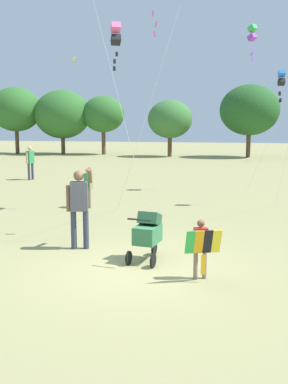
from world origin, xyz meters
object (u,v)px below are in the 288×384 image
at_px(kite_orange_delta, 116,35).
at_px(kite_green_novelty, 253,34).
at_px(person_adult_flyer, 79,202).
at_px(stroller, 148,232).
at_px(person_couple_left, 88,184).
at_px(child_with_butterfly_kite, 201,244).
at_px(person_red_shirt, 30,160).
at_px(kite_blue_high, 282,79).

xyz_separation_m(kite_orange_delta, kite_green_novelty, (4.23, 5.24, 0.84)).
height_order(person_adult_flyer, stroller, person_adult_flyer).
bearing_deg(stroller, person_couple_left, 120.84).
distance_m(child_with_butterfly_kite, person_red_shirt, 15.98).
xyz_separation_m(stroller, person_couple_left, (-3.15, 5.27, 0.19)).
height_order(kite_orange_delta, person_couple_left, kite_orange_delta).
distance_m(stroller, kite_blue_high, 8.42).
xyz_separation_m(stroller, kite_green_novelty, (2.15, 10.36, 5.76)).
bearing_deg(kite_green_novelty, stroller, -101.70).
relative_size(stroller, person_red_shirt, 0.66).
distance_m(stroller, person_couple_left, 6.14).
bearing_deg(kite_orange_delta, stroller, -67.87).
distance_m(kite_orange_delta, person_couple_left, 4.86).
bearing_deg(person_adult_flyer, person_couple_left, 107.23).
distance_m(person_red_shirt, person_couple_left, 8.47).
xyz_separation_m(person_adult_flyer, kite_green_novelty, (3.82, 9.83, 5.30)).
distance_m(person_adult_flyer, kite_blue_high, 8.59).
relative_size(child_with_butterfly_kite, person_adult_flyer, 0.59).
bearing_deg(kite_blue_high, kite_green_novelty, 105.11).
relative_size(person_adult_flyer, person_couple_left, 1.38).
xyz_separation_m(child_with_butterfly_kite, kite_blue_high, (1.91, 7.83, 3.59)).
height_order(kite_blue_high, person_red_shirt, kite_blue_high).
distance_m(stroller, kite_orange_delta, 7.40).
distance_m(child_with_butterfly_kite, kite_green_novelty, 12.66).
relative_size(kite_green_novelty, person_couple_left, 5.02).
height_order(kite_green_novelty, person_red_shirt, kite_green_novelty).
height_order(child_with_butterfly_kite, kite_orange_delta, kite_orange_delta).
bearing_deg(stroller, kite_green_novelty, 78.30).
distance_m(kite_orange_delta, kite_green_novelty, 6.79).
xyz_separation_m(kite_blue_high, person_red_shirt, (-11.59, 4.87, -3.25)).
bearing_deg(person_red_shirt, kite_orange_delta, -46.13).
bearing_deg(person_adult_flyer, kite_blue_high, 53.51).
bearing_deg(person_red_shirt, kite_blue_high, -22.81).
relative_size(child_with_butterfly_kite, person_red_shirt, 0.65).
distance_m(kite_green_novelty, kite_blue_high, 4.13).
xyz_separation_m(person_adult_flyer, stroller, (1.68, -0.53, -0.47)).
height_order(person_red_shirt, person_couple_left, person_red_shirt).
distance_m(stroller, kite_green_novelty, 12.05).
bearing_deg(kite_orange_delta, kite_green_novelty, 51.10).
height_order(child_with_butterfly_kite, kite_green_novelty, kite_green_novelty).
distance_m(kite_blue_high, person_couple_left, 7.31).
bearing_deg(person_couple_left, child_with_butterfly_kite, -55.03).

